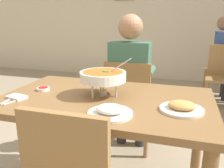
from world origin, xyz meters
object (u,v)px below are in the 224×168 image
(chair_diner_main, at_px, (129,101))
(rice_plate, at_px, (110,111))
(appetizer_plate, at_px, (182,107))
(sauce_dish, at_px, (43,89))
(curry_bowl, at_px, (103,76))
(diner_main, at_px, (130,76))
(patron_bg_left, at_px, (224,53))
(chair_bg_right, at_px, (222,73))
(dining_table_main, at_px, (105,114))

(chair_diner_main, bearing_deg, rice_plate, -83.18)
(appetizer_plate, bearing_deg, sauce_dish, 173.21)
(curry_bowl, relative_size, sauce_dish, 3.69)
(curry_bowl, bearing_deg, diner_main, 87.83)
(curry_bowl, bearing_deg, rice_plate, -64.52)
(sauce_dish, height_order, patron_bg_left, patron_bg_left)
(rice_plate, height_order, chair_bg_right, chair_bg_right)
(dining_table_main, height_order, sauce_dish, sauce_dish)
(dining_table_main, xyz_separation_m, rice_plate, (0.12, -0.26, 0.13))
(chair_diner_main, height_order, sauce_dish, chair_diner_main)
(chair_diner_main, bearing_deg, curry_bowl, -92.27)
(dining_table_main, distance_m, curry_bowl, 0.25)
(chair_diner_main, bearing_deg, sauce_dish, -124.35)
(curry_bowl, xyz_separation_m, chair_bg_right, (1.05, 2.27, -0.40))
(chair_bg_right, bearing_deg, dining_table_main, -113.87)
(chair_diner_main, height_order, diner_main, diner_main)
(rice_plate, height_order, patron_bg_left, patron_bg_left)
(appetizer_plate, bearing_deg, patron_bg_left, 78.09)
(chair_diner_main, bearing_deg, patron_bg_left, 61.82)
(patron_bg_left, bearing_deg, sauce_dish, -119.85)
(curry_bowl, bearing_deg, chair_bg_right, 65.22)
(dining_table_main, distance_m, sauce_dish, 0.49)
(chair_diner_main, xyz_separation_m, sauce_dish, (-0.47, -0.69, 0.28))
(dining_table_main, relative_size, chair_bg_right, 1.50)
(appetizer_plate, bearing_deg, rice_plate, -154.70)
(patron_bg_left, bearing_deg, chair_bg_right, -96.06)
(chair_bg_right, relative_size, patron_bg_left, 0.69)
(chair_diner_main, xyz_separation_m, appetizer_plate, (0.48, -0.80, 0.29))
(curry_bowl, bearing_deg, appetizer_plate, -14.45)
(dining_table_main, distance_m, diner_main, 0.75)
(chair_diner_main, bearing_deg, chair_bg_right, 57.45)
(sauce_dish, bearing_deg, appetizer_plate, -6.79)
(appetizer_plate, distance_m, sauce_dish, 0.95)
(rice_plate, xyz_separation_m, chair_bg_right, (0.91, 2.57, -0.29))
(appetizer_plate, bearing_deg, chair_diner_main, 120.71)
(diner_main, xyz_separation_m, curry_bowl, (-0.03, -0.70, 0.16))
(rice_plate, bearing_deg, curry_bowl, 115.48)
(chair_diner_main, bearing_deg, diner_main, 90.00)
(curry_bowl, xyz_separation_m, rice_plate, (0.14, -0.30, -0.11))
(chair_diner_main, relative_size, rice_plate, 3.75)
(dining_table_main, bearing_deg, appetizer_plate, -10.98)
(chair_bg_right, height_order, patron_bg_left, patron_bg_left)
(appetizer_plate, height_order, patron_bg_left, patron_bg_left)
(dining_table_main, bearing_deg, chair_bg_right, 66.13)
(diner_main, bearing_deg, dining_table_main, -90.00)
(chair_diner_main, relative_size, curry_bowl, 2.71)
(dining_table_main, distance_m, patron_bg_left, 2.89)
(chair_diner_main, xyz_separation_m, diner_main, (0.00, 0.03, 0.24))
(chair_diner_main, height_order, appetizer_plate, chair_diner_main)
(rice_plate, bearing_deg, sauce_dish, 154.27)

